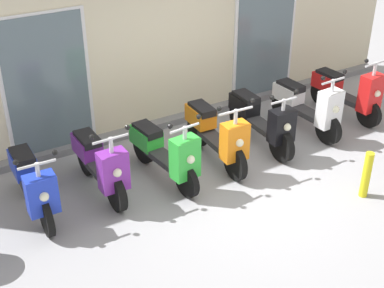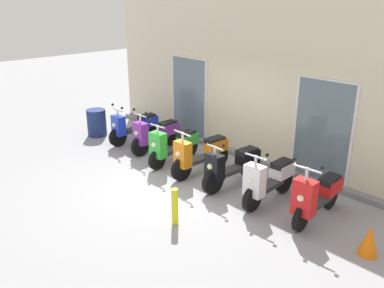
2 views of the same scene
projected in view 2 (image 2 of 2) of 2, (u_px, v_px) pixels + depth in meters
ground_plane at (176, 184)px, 8.98m from camera, size 40.00×40.00×0.00m
storefront_facade at (252, 84)px, 9.94m from camera, size 10.04×0.50×3.82m
scooter_blue at (135, 126)px, 11.35m from camera, size 0.53×1.63×1.15m
scooter_purple at (156, 134)px, 10.70m from camera, size 0.56×1.58×1.21m
scooter_green at (173, 145)px, 9.94m from camera, size 0.53×1.64×1.20m
scooter_orange at (200, 154)px, 9.32m from camera, size 0.62×1.68×1.23m
scooter_black at (232, 166)px, 8.75m from camera, size 0.53×1.69×1.15m
scooter_white at (269, 179)px, 8.06m from camera, size 0.55×1.60×1.24m
scooter_red at (317, 195)px, 7.41m from camera, size 0.58×1.60×1.30m
trash_bin at (97, 123)px, 11.91m from camera, size 0.55×0.55×0.77m
curb_bollard at (175, 207)px, 7.30m from camera, size 0.12×0.12×0.70m
traffic_cone at (369, 240)px, 6.47m from camera, size 0.32×0.32×0.52m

